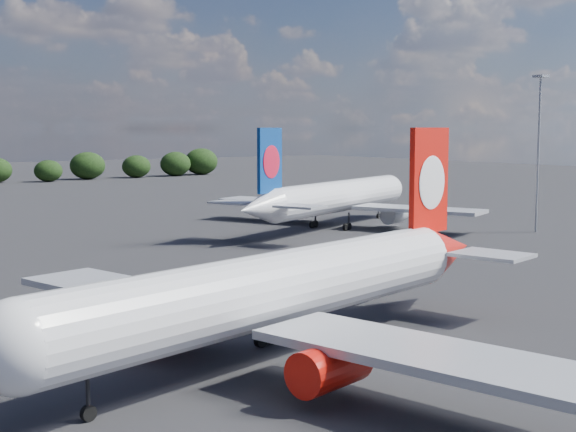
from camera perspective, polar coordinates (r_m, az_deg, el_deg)
qantas_airliner at (r=49.77m, az=0.11°, el=-5.12°), size 43.15×41.30×14.20m
china_southern_airliner at (r=113.70m, az=3.22°, el=1.28°), size 41.80×40.25×14.23m
floodlight_mast_near at (r=114.16m, az=17.42°, el=5.82°), size 1.60×1.60×21.30m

